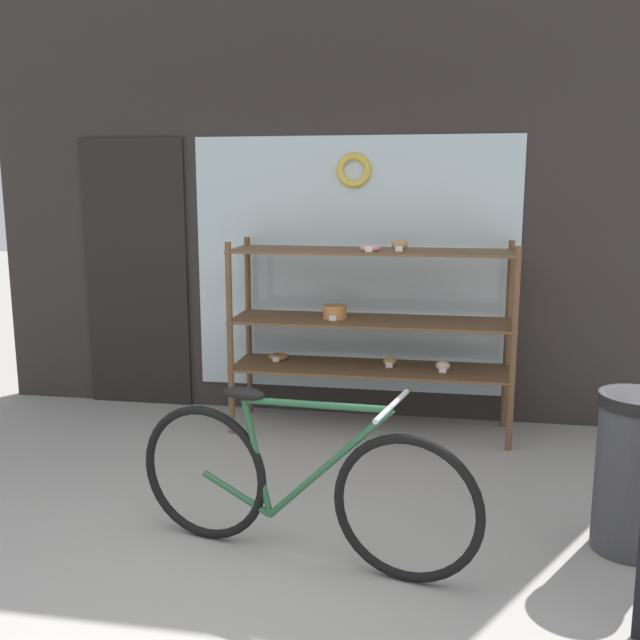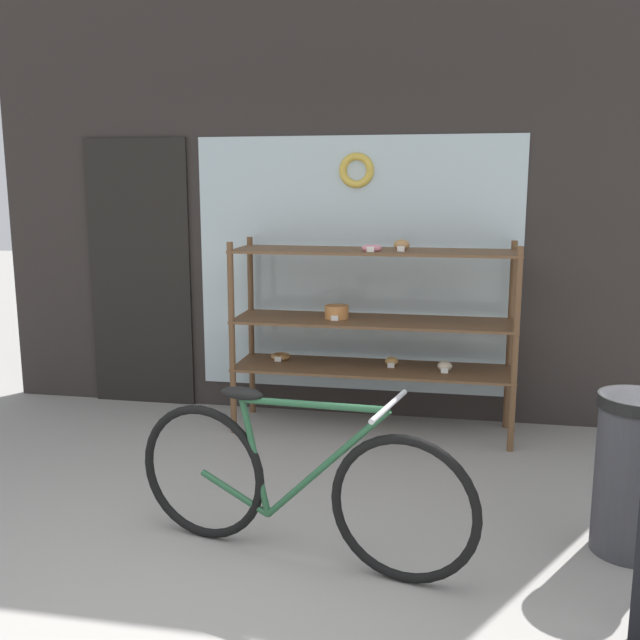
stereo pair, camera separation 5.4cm
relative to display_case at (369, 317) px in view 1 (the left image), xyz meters
name	(u,v)px [view 1 (the left image)]	position (x,y,z in m)	size (l,w,h in m)	color
storefront_facade	(323,176)	(-0.40, 0.40, 0.99)	(5.29, 0.13, 3.74)	#2D2826
display_case	(369,317)	(0.00, 0.00, 0.00)	(1.96, 0.53, 1.38)	brown
bicycle	(298,485)	(-0.13, -1.86, -0.46)	(1.69, 0.54, 0.82)	black
trash_bin	(634,467)	(1.43, -1.50, -0.41)	(0.37, 0.37, 0.78)	#38383D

